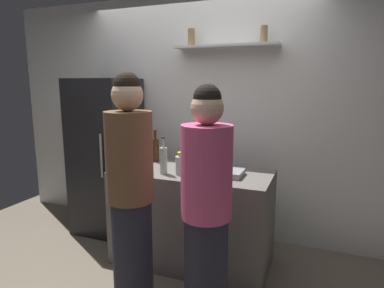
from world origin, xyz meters
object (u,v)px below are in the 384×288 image
at_px(refrigerator, 107,156).
at_px(utensil_holder, 136,158).
at_px(wine_bottle_pale_glass, 163,160).
at_px(baking_pan, 223,172).
at_px(water_bottle_plastic, 181,165).
at_px(person_pink_top, 206,211).
at_px(wine_bottle_amber_glass, 155,149).
at_px(person_brown_jacket, 131,194).

bearing_deg(refrigerator, utensil_holder, -28.97).
bearing_deg(wine_bottle_pale_glass, baking_pan, 15.68).
distance_m(utensil_holder, water_bottle_plastic, 0.57).
xyz_separation_m(baking_pan, person_pink_top, (0.08, -0.69, -0.08)).
bearing_deg(utensil_holder, wine_bottle_pale_glass, -25.91).
bearing_deg(wine_bottle_amber_glass, refrigerator, 170.48).
distance_m(utensil_holder, person_brown_jacket, 0.84).
height_order(refrigerator, person_brown_jacket, person_brown_jacket).
height_order(utensil_holder, person_pink_top, person_pink_top).
bearing_deg(water_bottle_plastic, person_pink_top, -53.05).
height_order(refrigerator, person_pink_top, refrigerator).
xyz_separation_m(utensil_holder, person_pink_top, (0.98, -0.74, -0.12)).
height_order(baking_pan, wine_bottle_amber_glass, wine_bottle_amber_glass).
relative_size(utensil_holder, wine_bottle_pale_glass, 0.66).
bearing_deg(wine_bottle_amber_glass, baking_pan, -17.59).
bearing_deg(person_pink_top, wine_bottle_pale_glass, 58.08).
distance_m(baking_pan, person_pink_top, 0.70).
distance_m(refrigerator, person_pink_top, 1.87).
xyz_separation_m(baking_pan, wine_bottle_pale_glass, (-0.50, -0.14, 0.10)).
distance_m(refrigerator, utensil_holder, 0.65).
distance_m(water_bottle_plastic, person_pink_top, 0.74).
xyz_separation_m(person_pink_top, person_brown_jacket, (-0.59, 0.00, 0.05)).
bearing_deg(water_bottle_plastic, baking_pan, 17.93).
xyz_separation_m(wine_bottle_amber_glass, person_brown_jacket, (0.28, -0.94, -0.14)).
bearing_deg(utensil_holder, baking_pan, -3.14).
distance_m(baking_pan, person_brown_jacket, 0.85).
relative_size(refrigerator, water_bottle_plastic, 8.59).
distance_m(utensil_holder, person_pink_top, 1.23).
xyz_separation_m(water_bottle_plastic, person_pink_top, (0.43, -0.58, -0.15)).
distance_m(person_pink_top, person_brown_jacket, 0.59).
relative_size(baking_pan, water_bottle_plastic, 1.70).
height_order(wine_bottle_amber_glass, person_pink_top, person_pink_top).
relative_size(water_bottle_plastic, person_brown_jacket, 0.11).
bearing_deg(baking_pan, water_bottle_plastic, -162.07).
xyz_separation_m(wine_bottle_pale_glass, water_bottle_plastic, (0.15, 0.03, -0.04)).
height_order(baking_pan, utensil_holder, utensil_holder).
xyz_separation_m(refrigerator, water_bottle_plastic, (1.11, -0.48, 0.11)).
bearing_deg(water_bottle_plastic, wine_bottle_amber_glass, 140.27).
bearing_deg(wine_bottle_pale_glass, utensil_holder, 154.09).
bearing_deg(utensil_holder, water_bottle_plastic, -16.55).
distance_m(refrigerator, wine_bottle_amber_glass, 0.70).
bearing_deg(utensil_holder, person_brown_jacket, -61.86).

